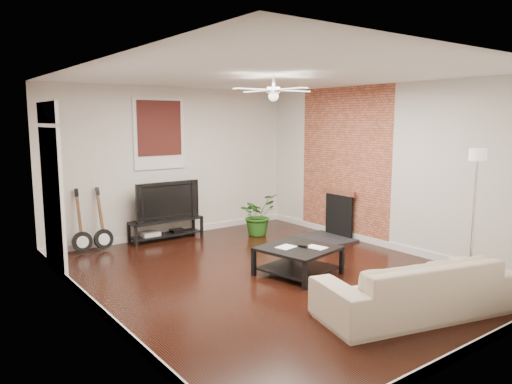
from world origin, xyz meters
The scene contains 14 objects.
room centered at (0.00, 0.00, 1.40)m, with size 5.01×6.01×2.81m.
brick_accent centered at (2.49, 1.00, 1.40)m, with size 0.02×2.20×2.80m, color #9C4F32.
fireplace centered at (2.20, 1.00, 0.46)m, with size 0.80×1.10×0.92m, color black.
window_back centered at (-0.30, 2.97, 1.95)m, with size 1.00×0.06×1.30m, color #3D1110.
door_left centered at (-2.46, 1.90, 1.25)m, with size 0.08×1.00×2.50m, color white.
tv_stand centered at (-0.31, 2.78, 0.19)m, with size 1.37×0.36×0.38m, color black.
tv centered at (-0.31, 2.80, 0.74)m, with size 1.23×0.16×0.71m, color black.
coffee_table centered at (0.29, -0.22, 0.20)m, with size 0.96×0.96×0.40m, color black.
sofa centered at (0.41, -2.08, 0.33)m, with size 2.27×0.89×0.66m, color tan.
floor_lamp centered at (1.76, -1.98, 0.92)m, with size 0.30×0.30×1.85m, color silver, non-canonical shape.
potted_plant centered at (1.27, 2.06, 0.40)m, with size 0.72×0.62×0.80m, color #255F1B.
guitar_left centered at (-1.85, 2.75, 0.54)m, with size 0.34×0.24×1.09m, color black, non-canonical shape.
guitar_right centered at (-1.50, 2.72, 0.54)m, with size 0.34×0.24×1.09m, color black, non-canonical shape.
ceiling_fan centered at (0.00, 0.00, 2.60)m, with size 1.24×1.24×0.32m, color white, non-canonical shape.
Camera 1 is at (-4.17, -5.22, 2.20)m, focal length 33.83 mm.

